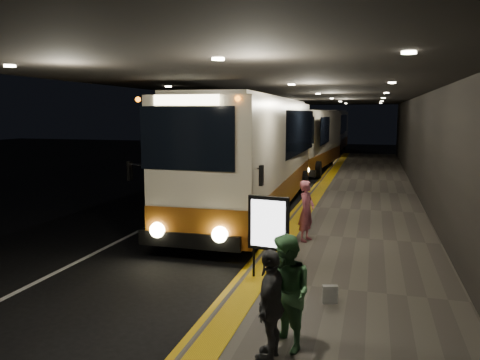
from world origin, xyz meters
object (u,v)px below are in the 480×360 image
Objects in this scene: coach_main at (254,159)px; passenger_waiting_grey at (271,305)px; passenger_boarding at (307,211)px; bag_polka at (330,294)px; coach_second at (308,143)px; stanchion_post at (254,252)px; passenger_waiting_green at (286,293)px; info_sign at (268,225)px; coach_third at (330,133)px.

passenger_waiting_grey is at bearing -76.39° from coach_main.
passenger_boarding is 4.97× the size of bag_polka.
coach_second reaches higher than bag_polka.
coach_main is 13.36m from coach_second.
bag_polka is at bearing -77.39° from coach_second.
coach_main is 38.99× the size of bag_polka.
stanchion_post is at bearing -77.69° from coach_main.
coach_second reaches higher than passenger_boarding.
info_sign reaches higher than passenger_waiting_green.
passenger_waiting_grey is at bearing -69.14° from passenger_waiting_green.
coach_main is at bearing 113.28° from bag_polka.
coach_third is at bearing 93.57° from coach_second.
passenger_waiting_green is at bearing -66.91° from stanchion_post.
info_sign is 0.82m from stanchion_post.
passenger_waiting_green is 2.07m from bag_polka.
info_sign is at bearing 154.18° from passenger_waiting_green.
bag_polka is (3.54, -8.23, -1.63)m from coach_main.
coach_third is at bearing 100.62° from info_sign.
passenger_waiting_grey is 0.88× the size of info_sign.
coach_third is 35.34m from info_sign.
coach_main is at bearing 113.79° from info_sign.
info_sign is 1.66× the size of stanchion_post.
stanchion_post is (1.84, -7.25, -1.26)m from coach_main.
passenger_waiting_grey reaches higher than bag_polka.
coach_main reaches higher than passenger_waiting_green.
passenger_boarding reaches higher than passenger_waiting_grey.
coach_main reaches higher than bag_polka.
passenger_waiting_green reaches higher than stanchion_post.
passenger_waiting_grey is at bearing -69.33° from info_sign.
coach_third is 36.17m from bag_polka.
coach_second is at bearing 87.32° from coach_main.
coach_main is 7.58× the size of passenger_waiting_green.
coach_main is 7.58m from stanchion_post.
passenger_boarding is 0.92× the size of info_sign.
bag_polka is 0.18× the size of info_sign.
coach_second is 35.56× the size of bag_polka.
passenger_waiting_green is (2.83, -37.88, -0.81)m from coach_third.
passenger_boarding is 0.97× the size of passenger_waiting_green.
info_sign is (1.98, -35.28, -0.45)m from coach_third.
coach_second is at bearing -89.64° from coach_third.
passenger_waiting_green is at bearing -79.25° from coach_second.
coach_third is 35.07m from stanchion_post.
coach_third is (0.23, 27.77, -0.13)m from coach_main.
passenger_boarding reaches higher than bag_polka.
passenger_boarding is (2.51, -4.05, -0.97)m from coach_main.
passenger_boarding is at bearing 92.40° from info_sign.
passenger_waiting_green reaches higher than passenger_waiting_grey.
passenger_waiting_green is 1.58× the size of stanchion_post.
coach_third is 38.32m from passenger_waiting_grey.
bag_polka is at bearing 167.23° from passenger_waiting_grey.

